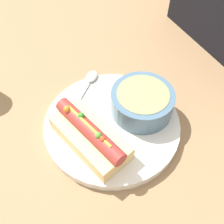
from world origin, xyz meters
The scene contains 5 objects.
ground_plane centered at (0.00, 0.00, 0.00)m, with size 4.00×4.00×0.00m, color #93704C.
dinner_plate centered at (0.00, 0.00, 0.01)m, with size 0.26×0.26×0.02m.
hot_dog centered at (0.02, -0.06, 0.04)m, with size 0.16×0.11×0.06m.
soup_bowl centered at (0.00, 0.06, 0.04)m, with size 0.12×0.12×0.05m.
spoon centered at (-0.11, -0.01, 0.02)m, with size 0.13×0.14×0.01m.
Camera 1 is at (0.26, -0.13, 0.43)m, focal length 42.00 mm.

